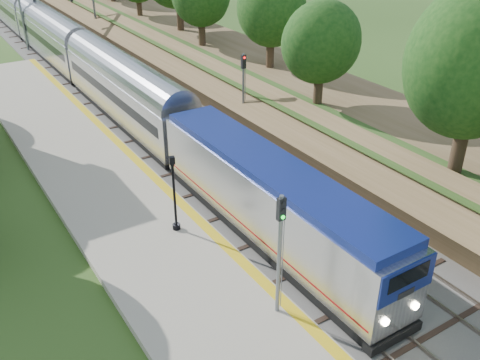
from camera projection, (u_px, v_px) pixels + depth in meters
trackbed at (48, 37)px, 64.52m from camera, size 9.50×170.00×0.28m
platform at (135, 222)px, 28.50m from camera, size 6.40×68.00×0.38m
yellow_stripe at (182, 204)px, 29.75m from camera, size 0.55×68.00×0.01m
embankment at (112, 13)px, 67.54m from camera, size 10.64×170.00×11.70m
signal_gantry at (57, 2)px, 58.75m from camera, size 8.40×0.38×6.20m
train at (54, 41)px, 54.40m from camera, size 2.86×95.16×4.20m
lamppost_far at (175, 198)px, 26.71m from camera, size 0.41×0.41×4.14m
signal_platform at (280, 243)px, 20.64m from camera, size 0.32×0.26×5.54m
signal_farside at (243, 86)px, 37.33m from camera, size 0.32×0.26×5.87m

